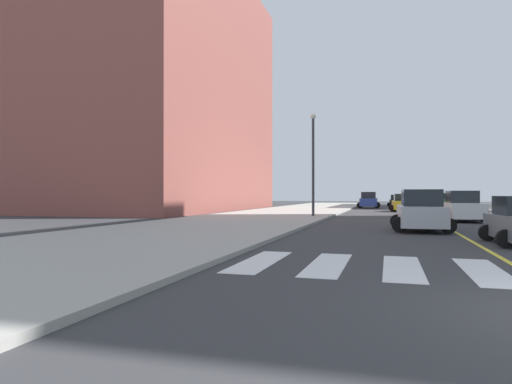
{
  "coord_description": "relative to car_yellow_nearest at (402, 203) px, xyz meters",
  "views": [
    {
      "loc": [
        -3.03,
        -7.3,
        1.79
      ],
      "look_at": [
        -14.41,
        30.67,
        2.0
      ],
      "focal_mm": 31.02,
      "sensor_mm": 36.0,
      "label": 1
    }
  ],
  "objects": [
    {
      "name": "low_rise_brick_west",
      "position": [
        -25.3,
        -2.85,
        12.67
      ],
      "size": [
        16.0,
        32.0,
        27.05
      ],
      "primitive_type": "cube",
      "color": "brown",
      "rests_on": "ground"
    },
    {
      "name": "car_yellow_nearest",
      "position": [
        0.0,
        0.0,
        0.0
      ],
      "size": [
        2.69,
        4.2,
        1.84
      ],
      "rotation": [
        0.0,
        0.0,
        0.05
      ],
      "color": "gold",
      "rests_on": "ground"
    },
    {
      "name": "street_lamp",
      "position": [
        -6.86,
        -14.67,
        3.87
      ],
      "size": [
        0.44,
        0.44,
        7.82
      ],
      "color": "#38383D",
      "rests_on": "sidewalk_kerb_west"
    },
    {
      "name": "lane_divider_paint",
      "position": [
        1.65,
        -0.85,
        -0.85
      ],
      "size": [
        0.16,
        80.0,
        0.01
      ],
      "primitive_type": "cube",
      "color": "yellow",
      "rests_on": "ground"
    },
    {
      "name": "car_white_fifth",
      "position": [
        3.31,
        -16.32,
        0.09
      ],
      "size": [
        2.93,
        4.6,
        2.02
      ],
      "rotation": [
        0.0,
        0.0,
        3.18
      ],
      "color": "silver",
      "rests_on": "ground"
    },
    {
      "name": "car_green_third",
      "position": [
        6.7,
        18.83,
        0.06
      ],
      "size": [
        2.78,
        4.44,
        1.97
      ],
      "rotation": [
        0.0,
        0.0,
        3.13
      ],
      "color": "#236B42",
      "rests_on": "ground"
    },
    {
      "name": "car_silver_sixth",
      "position": [
        0.15,
        -25.19,
        0.08
      ],
      "size": [
        2.88,
        4.56,
        2.02
      ],
      "rotation": [
        0.0,
        0.0,
        0.02
      ],
      "color": "#B7B7BC",
      "rests_on": "ground"
    },
    {
      "name": "car_blue_seventh",
      "position": [
        -3.81,
        11.24,
        0.12
      ],
      "size": [
        2.95,
        4.71,
        2.1
      ],
      "rotation": [
        0.0,
        0.0,
        0.01
      ],
      "color": "#2D479E",
      "rests_on": "ground"
    },
    {
      "name": "car_black_fourth",
      "position": [
        -0.31,
        17.02,
        -0.05
      ],
      "size": [
        2.49,
        3.92,
        1.73
      ],
      "rotation": [
        0.0,
        0.0,
        0.03
      ],
      "color": "black",
      "rests_on": "ground"
    },
    {
      "name": "sidewalk_kerb_west",
      "position": [
        -10.55,
        -20.85,
        -0.78
      ],
      "size": [
        10.0,
        120.0,
        0.15
      ],
      "primitive_type": "cube",
      "color": "#9E9B93",
      "rests_on": "ground"
    }
  ]
}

